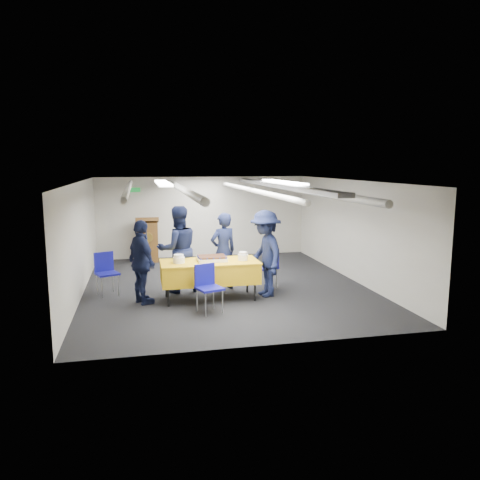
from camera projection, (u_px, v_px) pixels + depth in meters
name	position (u px, v px, depth m)	size (l,w,h in m)	color
ground	(225.00, 286.00, 10.32)	(7.00, 7.00, 0.00)	black
room_shell	(225.00, 202.00, 10.44)	(6.00, 7.00, 2.30)	beige
serving_table	(210.00, 272.00, 9.24)	(1.92, 0.89, 0.77)	black
sheet_cake	(212.00, 258.00, 9.25)	(0.57, 0.45, 0.10)	white
plate_stack_left	(179.00, 259.00, 9.02)	(0.23, 0.23, 0.17)	white
plate_stack_right	(243.00, 256.00, 9.28)	(0.20, 0.20, 0.17)	white
podium	(148.00, 239.00, 12.82)	(0.62, 0.53, 1.25)	brown
chair_near	(207.00, 283.00, 8.47)	(0.54, 0.54, 0.87)	gray
chair_right	(268.00, 263.00, 10.13)	(0.57, 0.57, 0.87)	gray
chair_left	(106.00, 269.00, 9.59)	(0.54, 0.54, 0.87)	gray
sailor_a	(223.00, 251.00, 9.95)	(0.60, 0.39, 1.65)	black
sailor_b	(178.00, 249.00, 9.74)	(0.88, 0.69, 1.81)	black
sailor_c	(142.00, 262.00, 8.91)	(0.95, 0.40, 1.62)	black
sailor_d	(265.00, 253.00, 9.43)	(1.13, 0.65, 1.75)	black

